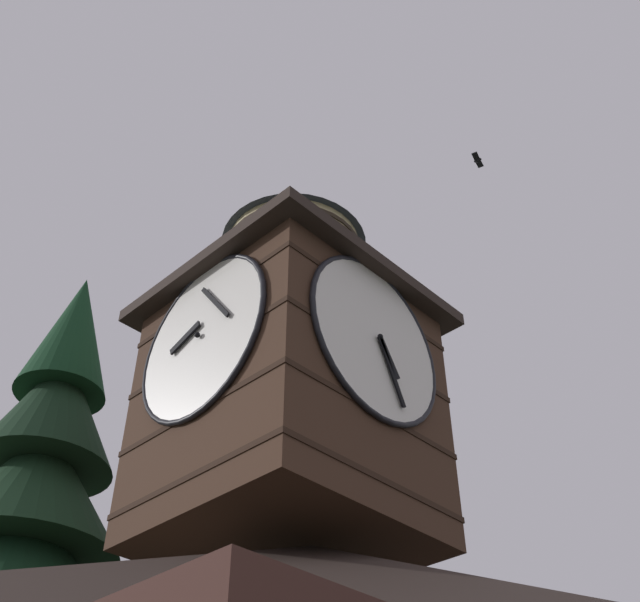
% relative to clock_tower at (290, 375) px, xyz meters
% --- Properties ---
extents(clock_tower, '(4.84, 4.84, 8.09)m').
position_rel_clock_tower_xyz_m(clock_tower, '(0.00, 0.00, 0.00)').
color(clock_tower, '#422B1E').
rests_on(clock_tower, building_main).
extents(flying_bird_high, '(0.54, 0.27, 0.11)m').
position_rel_clock_tower_xyz_m(flying_bird_high, '(-3.62, 2.71, 6.86)').
color(flying_bird_high, black).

